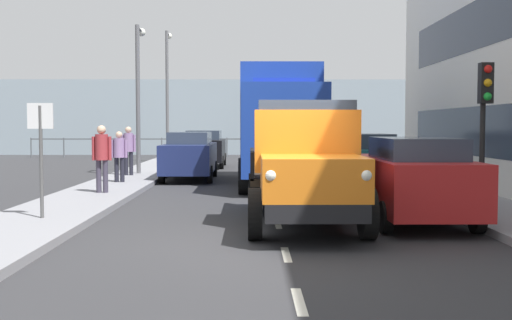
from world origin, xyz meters
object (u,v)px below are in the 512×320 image
at_px(pedestrian_in_dark_coat, 128,147).
at_px(lamp_post_promenade, 139,84).
at_px(car_silver_kerbside_2, 334,153).
at_px(pedestrian_near_railing, 102,153).
at_px(street_sign, 41,140).
at_px(car_black_oppositeside_1, 204,148).
at_px(pedestrian_couple_a, 119,152).
at_px(lorry_cargo_blue, 279,122).
at_px(car_teal_kerbside_1, 361,161).
at_px(truck_vintage_orange, 305,166).
at_px(car_navy_oppositeside_0, 190,155).
at_px(traffic_light_near, 485,103).
at_px(car_red_kerbside_near, 413,178).
at_px(lamp_post_far, 168,84).

height_order(pedestrian_in_dark_coat, lamp_post_promenade, lamp_post_promenade).
relative_size(car_silver_kerbside_2, pedestrian_near_railing, 2.26).
bearing_deg(street_sign, car_black_oppositeside_1, -96.33).
bearing_deg(pedestrian_near_railing, pedestrian_couple_a, -86.48).
height_order(lorry_cargo_blue, car_teal_kerbside_1, lorry_cargo_blue).
bearing_deg(pedestrian_couple_a, lamp_post_promenade, -89.34).
relative_size(lorry_cargo_blue, street_sign, 3.65).
bearing_deg(truck_vintage_orange, car_teal_kerbside_1, -109.03).
distance_m(truck_vintage_orange, lorry_cargo_blue, 8.67).
height_order(car_navy_oppositeside_0, traffic_light_near, traffic_light_near).
bearing_deg(car_teal_kerbside_1, truck_vintage_orange, 70.97).
bearing_deg(car_teal_kerbside_1, car_red_kerbside_near, 90.00).
xyz_separation_m(car_navy_oppositeside_0, traffic_light_near, (-7.41, 8.59, 1.58)).
xyz_separation_m(car_silver_kerbside_2, lamp_post_far, (7.69, -8.80, 3.27)).
bearing_deg(truck_vintage_orange, pedestrian_couple_a, -56.76).
bearing_deg(pedestrian_in_dark_coat, car_red_kerbside_near, 127.24).
bearing_deg(car_red_kerbside_near, pedestrian_in_dark_coat, -52.76).
bearing_deg(pedestrian_couple_a, car_navy_oppositeside_0, -128.27).
distance_m(car_red_kerbside_near, car_teal_kerbside_1, 5.91).
distance_m(car_teal_kerbside_1, car_black_oppositeside_1, 12.21).
bearing_deg(car_red_kerbside_near, lorry_cargo_blue, -73.76).
relative_size(lorry_cargo_blue, lamp_post_promenade, 1.47).
bearing_deg(car_teal_kerbside_1, lorry_cargo_blue, -42.23).
distance_m(truck_vintage_orange, car_black_oppositeside_1, 17.71).
xyz_separation_m(car_navy_oppositeside_0, car_black_oppositeside_1, (-0.00, -6.86, 0.00)).
height_order(truck_vintage_orange, traffic_light_near, traffic_light_near).
relative_size(car_red_kerbside_near, car_silver_kerbside_2, 1.04).
bearing_deg(car_teal_kerbside_1, lamp_post_far, -62.45).
bearing_deg(lorry_cargo_blue, car_black_oppositeside_1, -70.32).
distance_m(pedestrian_couple_a, lamp_post_far, 13.58).
xyz_separation_m(car_teal_kerbside_1, pedestrian_couple_a, (7.49, -1.51, 0.20)).
bearing_deg(pedestrian_in_dark_coat, car_navy_oppositeside_0, 174.81).
bearing_deg(car_navy_oppositeside_0, lorry_cargo_blue, 148.51).
bearing_deg(car_black_oppositeside_1, lamp_post_promenade, 69.75).
distance_m(car_silver_kerbside_2, lamp_post_promenade, 8.00).
relative_size(lorry_cargo_blue, car_teal_kerbside_1, 2.03).
relative_size(car_silver_kerbside_2, car_black_oppositeside_1, 0.97).
height_order(pedestrian_couple_a, traffic_light_near, traffic_light_near).
xyz_separation_m(truck_vintage_orange, car_red_kerbside_near, (-2.24, -0.59, -0.28)).
relative_size(car_navy_oppositeside_0, pedestrian_in_dark_coat, 2.51).
relative_size(car_navy_oppositeside_0, pedestrian_near_railing, 2.44).
bearing_deg(car_red_kerbside_near, lamp_post_far, -69.58).
distance_m(lamp_post_promenade, street_sign, 11.71).
relative_size(car_black_oppositeside_1, pedestrian_couple_a, 2.61).
xyz_separation_m(pedestrian_in_dark_coat, traffic_light_near, (-9.66, 8.79, 1.28)).
xyz_separation_m(car_silver_kerbside_2, pedestrian_near_railing, (7.29, 7.55, 0.33)).
bearing_deg(street_sign, car_red_kerbside_near, -177.68).
height_order(car_teal_kerbside_1, lamp_post_promenade, lamp_post_promenade).
distance_m(lorry_cargo_blue, traffic_light_near, 7.93).
bearing_deg(pedestrian_in_dark_coat, car_teal_kerbside_1, 151.18).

